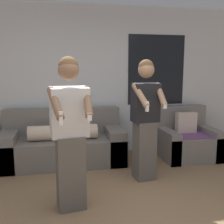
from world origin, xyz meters
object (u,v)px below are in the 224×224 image
couch (64,144)px  person_right (145,119)px  person_left (70,134)px  armchair (186,140)px

couch → person_right: (1.13, -0.92, 0.56)m
person_left → person_right: bearing=30.6°
armchair → person_left: bearing=-145.4°
person_left → armchair: bearing=34.6°
armchair → person_right: bearing=-141.7°
person_left → person_right: person_right is taller
couch → person_left: size_ratio=1.18×
person_right → person_left: bearing=-149.4°
couch → armchair: 2.17m
armchair → person_right: size_ratio=0.57×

